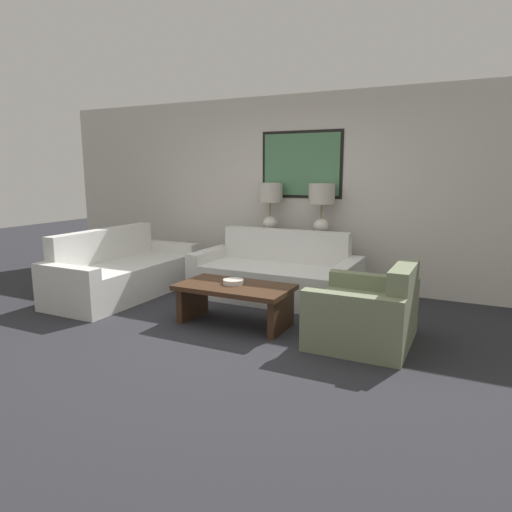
% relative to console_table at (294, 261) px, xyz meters
% --- Properties ---
extents(ground_plane, '(20.00, 20.00, 0.00)m').
position_rel_console_table_xyz_m(ground_plane, '(0.00, -2.21, -0.38)').
color(ground_plane, '#28282D').
extents(back_wall, '(8.26, 0.12, 2.65)m').
position_rel_console_table_xyz_m(back_wall, '(0.00, 0.27, 0.96)').
color(back_wall, beige).
rests_on(back_wall, ground_plane).
extents(console_table, '(1.25, 0.38, 0.75)m').
position_rel_console_table_xyz_m(console_table, '(0.00, 0.00, 0.00)').
color(console_table, black).
rests_on(console_table, ground_plane).
extents(table_lamp_left, '(0.35, 0.35, 0.70)m').
position_rel_console_table_xyz_m(table_lamp_left, '(-0.38, 0.00, 0.83)').
color(table_lamp_left, silver).
rests_on(table_lamp_left, console_table).
extents(table_lamp_right, '(0.35, 0.35, 0.70)m').
position_rel_console_table_xyz_m(table_lamp_right, '(0.38, 0.00, 0.83)').
color(table_lamp_right, silver).
rests_on(table_lamp_right, console_table).
extents(couch_by_back_wall, '(2.09, 0.90, 0.85)m').
position_rel_console_table_xyz_m(couch_by_back_wall, '(0.00, -0.64, -0.09)').
color(couch_by_back_wall, silver).
rests_on(couch_by_back_wall, ground_plane).
extents(couch_by_side, '(0.90, 2.09, 0.85)m').
position_rel_console_table_xyz_m(couch_by_side, '(-1.88, -1.35, -0.09)').
color(couch_by_side, silver).
rests_on(couch_by_side, ground_plane).
extents(coffee_table, '(1.20, 0.66, 0.43)m').
position_rel_console_table_xyz_m(coffee_table, '(0.02, -1.75, -0.06)').
color(coffee_table, '#3D2616').
rests_on(coffee_table, ground_plane).
extents(decorative_bowl, '(0.22, 0.22, 0.05)m').
position_rel_console_table_xyz_m(decorative_bowl, '(-0.02, -1.72, 0.08)').
color(decorative_bowl, beige).
rests_on(decorative_bowl, coffee_table).
extents(armchair_near_back_wall, '(0.90, 1.00, 0.77)m').
position_rel_console_table_xyz_m(armchair_near_back_wall, '(1.39, -1.66, -0.11)').
color(armchair_near_back_wall, '#707A5B').
rests_on(armchair_near_back_wall, ground_plane).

